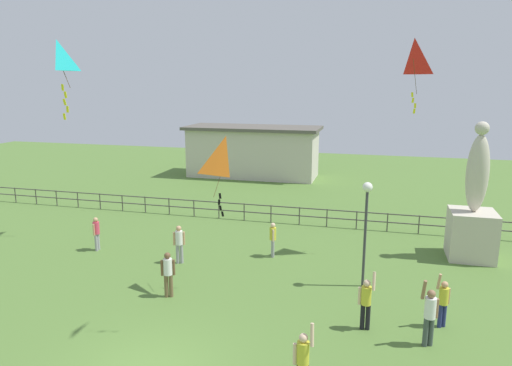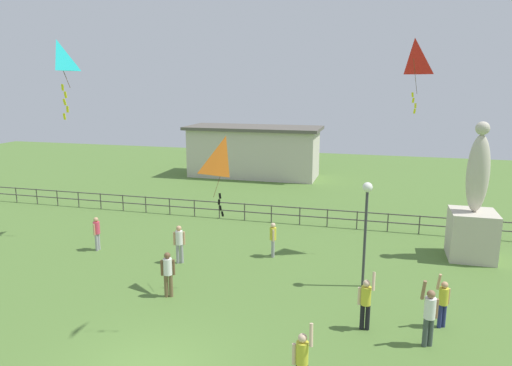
{
  "view_description": "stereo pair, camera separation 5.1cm",
  "coord_description": "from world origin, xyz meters",
  "views": [
    {
      "loc": [
        5.52,
        -9.54,
        7.42
      ],
      "look_at": [
        1.17,
        6.79,
        3.75
      ],
      "focal_mm": 32.53,
      "sensor_mm": 36.0,
      "label": 1
    },
    {
      "loc": [
        5.57,
        -9.53,
        7.42
      ],
      "look_at": [
        1.17,
        6.79,
        3.75
      ],
      "focal_mm": 32.53,
      "sensor_mm": 36.0,
      "label": 2
    }
  ],
  "objects": [
    {
      "name": "statue_monument",
      "position": [
        9.57,
        11.14,
        1.75
      ],
      "size": [
        1.85,
        1.85,
        5.88
      ],
      "color": "beige",
      "rests_on": "ground_plane"
    },
    {
      "name": "lamppost",
      "position": [
        5.22,
        7.0,
        2.92
      ],
      "size": [
        0.36,
        0.36,
        3.96
      ],
      "color": "#38383D",
      "rests_on": "ground_plane"
    },
    {
      "name": "person_0",
      "position": [
        1.32,
        9.06,
        0.88
      ],
      "size": [
        0.28,
        0.45,
        1.53
      ],
      "color": "#99999E",
      "rests_on": "ground_plane"
    },
    {
      "name": "person_1",
      "position": [
        7.7,
        4.61,
        0.89
      ],
      "size": [
        0.46,
        0.3,
        1.77
      ],
      "color": "navy",
      "rests_on": "ground_plane"
    },
    {
      "name": "person_2",
      "position": [
        7.19,
        3.39,
        1.02
      ],
      "size": [
        0.54,
        0.32,
        2.03
      ],
      "color": "#3F4C47",
      "rests_on": "ground_plane"
    },
    {
      "name": "person_3",
      "position": [
        -2.29,
        7.33,
        0.94
      ],
      "size": [
        0.46,
        0.3,
        1.63
      ],
      "color": "#99999E",
      "rests_on": "ground_plane"
    },
    {
      "name": "person_4",
      "position": [
        -6.51,
        7.78,
        0.89
      ],
      "size": [
        0.29,
        0.47,
        1.54
      ],
      "color": "#99999E",
      "rests_on": "ground_plane"
    },
    {
      "name": "person_5",
      "position": [
        -1.37,
        4.34,
        0.95
      ],
      "size": [
        0.47,
        0.31,
        1.65
      ],
      "color": "brown",
      "rests_on": "ground_plane"
    },
    {
      "name": "person_6",
      "position": [
        5.41,
        3.86,
        0.96
      ],
      "size": [
        0.49,
        0.32,
        1.9
      ],
      "color": "black",
      "rests_on": "ground_plane"
    },
    {
      "name": "person_7",
      "position": [
        4.05,
        0.36,
        0.95
      ],
      "size": [
        0.51,
        0.3,
        1.89
      ],
      "color": "black",
      "rests_on": "ground_plane"
    },
    {
      "name": "kite_0",
      "position": [
        -3.99,
        2.9,
        8.08
      ],
      "size": [
        0.64,
        0.81,
        2.36
      ],
      "color": "#19B2B2"
    },
    {
      "name": "kite_1",
      "position": [
        0.35,
        5.78,
        4.78
      ],
      "size": [
        1.15,
        1.33,
        2.73
      ],
      "color": "orange"
    },
    {
      "name": "kite_4",
      "position": [
        6.66,
        10.32,
        8.27
      ],
      "size": [
        1.09,
        1.27,
        2.87
      ],
      "color": "red"
    },
    {
      "name": "waterfront_railing",
      "position": [
        -0.42,
        14.0,
        0.63
      ],
      "size": [
        36.03,
        0.06,
        0.95
      ],
      "color": "#4C4742",
      "rests_on": "ground_plane"
    },
    {
      "name": "pavilion_building",
      "position": [
        -4.2,
        26.0,
        2.03
      ],
      "size": [
        10.65,
        4.38,
        4.01
      ],
      "color": "beige",
      "rests_on": "ground_plane"
    }
  ]
}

